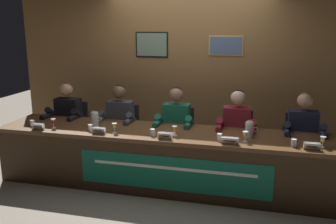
# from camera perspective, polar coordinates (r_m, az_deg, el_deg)

# --- Properties ---
(ground_plane) EXTENTS (12.00, 12.00, 0.00)m
(ground_plane) POSITION_cam_1_polar(r_m,az_deg,el_deg) (4.82, 0.00, -11.33)
(ground_plane) COLOR gray
(wall_back_panelled) EXTENTS (5.62, 0.14, 2.60)m
(wall_back_panelled) POSITION_cam_1_polar(r_m,az_deg,el_deg) (5.72, 3.22, 6.22)
(wall_back_panelled) COLOR brown
(wall_back_panelled) RESTS_ON ground_plane
(conference_table) EXTENTS (4.42, 0.84, 0.72)m
(conference_table) POSITION_cam_1_polar(r_m,az_deg,el_deg) (4.52, -0.33, -6.04)
(conference_table) COLOR brown
(conference_table) RESTS_ON ground_plane
(chair_far_left) EXTENTS (0.44, 0.44, 0.88)m
(chair_far_left) POSITION_cam_1_polar(r_m,az_deg,el_deg) (5.78, -14.60, -3.02)
(chair_far_left) COLOR black
(chair_far_left) RESTS_ON ground_plane
(panelist_far_left) EXTENTS (0.51, 0.48, 1.21)m
(panelist_far_left) POSITION_cam_1_polar(r_m,az_deg,el_deg) (5.54, -15.73, -0.85)
(panelist_far_left) COLOR black
(panelist_far_left) RESTS_ON ground_plane
(nameplate_far_left) EXTENTS (0.16, 0.06, 0.08)m
(nameplate_far_left) POSITION_cam_1_polar(r_m,az_deg,el_deg) (4.92, -19.77, -2.16)
(nameplate_far_left) COLOR white
(nameplate_far_left) RESTS_ON conference_table
(juice_glass_far_left) EXTENTS (0.06, 0.06, 0.12)m
(juice_glass_far_left) POSITION_cam_1_polar(r_m,az_deg,el_deg) (4.91, -17.56, -1.45)
(juice_glass_far_left) COLOR white
(juice_glass_far_left) RESTS_ON conference_table
(water_cup_far_left) EXTENTS (0.06, 0.06, 0.08)m
(water_cup_far_left) POSITION_cam_1_polar(r_m,az_deg,el_deg) (5.10, -20.51, -1.72)
(water_cup_far_left) COLOR silver
(water_cup_far_left) RESTS_ON conference_table
(chair_left) EXTENTS (0.44, 0.44, 0.88)m
(chair_left) POSITION_cam_1_polar(r_m,az_deg,el_deg) (5.44, -6.92, -3.69)
(chair_left) COLOR black
(chair_left) RESTS_ON ground_plane
(panelist_left) EXTENTS (0.51, 0.48, 1.21)m
(panelist_left) POSITION_cam_1_polar(r_m,az_deg,el_deg) (5.19, -7.78, -1.42)
(panelist_left) COLOR black
(panelist_left) RESTS_ON ground_plane
(nameplate_left) EXTENTS (0.17, 0.06, 0.08)m
(nameplate_left) POSITION_cam_1_polar(r_m,az_deg,el_deg) (4.54, -10.86, -2.87)
(nameplate_left) COLOR white
(nameplate_left) RESTS_ON conference_table
(juice_glass_left) EXTENTS (0.06, 0.06, 0.12)m
(juice_glass_left) POSITION_cam_1_polar(r_m,az_deg,el_deg) (4.52, -8.40, -2.23)
(juice_glass_left) COLOR white
(juice_glass_left) RESTS_ON conference_table
(water_cup_left) EXTENTS (0.06, 0.06, 0.08)m
(water_cup_left) POSITION_cam_1_polar(r_m,az_deg,el_deg) (4.67, -12.09, -2.50)
(water_cup_left) COLOR silver
(water_cup_left) RESTS_ON conference_table
(chair_center) EXTENTS (0.44, 0.44, 0.88)m
(chair_center) POSITION_cam_1_polar(r_m,az_deg,el_deg) (5.22, 1.60, -4.37)
(chair_center) COLOR black
(chair_center) RESTS_ON ground_plane
(panelist_center) EXTENTS (0.51, 0.48, 1.21)m
(panelist_center) POSITION_cam_1_polar(r_m,az_deg,el_deg) (4.95, 1.13, -2.03)
(panelist_center) COLOR black
(panelist_center) RESTS_ON ground_plane
(nameplate_center) EXTENTS (0.16, 0.06, 0.08)m
(nameplate_center) POSITION_cam_1_polar(r_m,az_deg,el_deg) (4.26, -0.54, -3.73)
(nameplate_center) COLOR white
(nameplate_center) RESTS_ON conference_table
(juice_glass_center) EXTENTS (0.06, 0.06, 0.12)m
(juice_glass_center) POSITION_cam_1_polar(r_m,az_deg,el_deg) (4.36, 1.07, -2.68)
(juice_glass_center) COLOR white
(juice_glass_center) RESTS_ON conference_table
(water_cup_center) EXTENTS (0.06, 0.06, 0.08)m
(water_cup_center) POSITION_cam_1_polar(r_m,az_deg,el_deg) (4.38, -2.45, -3.28)
(water_cup_center) COLOR silver
(water_cup_center) RESTS_ON conference_table
(chair_right) EXTENTS (0.44, 0.44, 0.88)m
(chair_right) POSITION_cam_1_polar(r_m,az_deg,el_deg) (5.11, 10.70, -4.98)
(chair_right) COLOR black
(chair_right) RESTS_ON ground_plane
(panelist_right) EXTENTS (0.51, 0.48, 1.21)m
(panelist_right) POSITION_cam_1_polar(r_m,az_deg,el_deg) (4.84, 10.69, -2.62)
(panelist_right) COLOR black
(panelist_right) RESTS_ON ground_plane
(nameplate_right) EXTENTS (0.20, 0.06, 0.08)m
(nameplate_right) POSITION_cam_1_polar(r_m,az_deg,el_deg) (4.14, 9.67, -4.46)
(nameplate_right) COLOR white
(nameplate_right) RESTS_ON conference_table
(juice_glass_right) EXTENTS (0.06, 0.06, 0.12)m
(juice_glass_right) POSITION_cam_1_polar(r_m,az_deg,el_deg) (4.23, 12.03, -3.50)
(juice_glass_right) COLOR white
(juice_glass_right) RESTS_ON conference_table
(water_cup_right) EXTENTS (0.06, 0.06, 0.08)m
(water_cup_right) POSITION_cam_1_polar(r_m,az_deg,el_deg) (4.23, 8.09, -4.02)
(water_cup_right) COLOR silver
(water_cup_right) RESTS_ON conference_table
(chair_far_right) EXTENTS (0.44, 0.44, 0.88)m
(chair_far_right) POSITION_cam_1_polar(r_m,az_deg,el_deg) (5.14, 19.94, -5.47)
(chair_far_right) COLOR black
(chair_far_right) RESTS_ON ground_plane
(panelist_far_right) EXTENTS (0.51, 0.48, 1.21)m
(panelist_far_right) POSITION_cam_1_polar(r_m,az_deg,el_deg) (4.87, 20.42, -3.15)
(panelist_far_right) COLOR black
(panelist_far_right) RESTS_ON ground_plane
(nameplate_far_right) EXTENTS (0.17, 0.06, 0.08)m
(nameplate_far_right) POSITION_cam_1_polar(r_m,az_deg,el_deg) (4.19, 21.68, -5.01)
(nameplate_far_right) COLOR white
(nameplate_far_right) RESTS_ON conference_table
(juice_glass_far_right) EXTENTS (0.06, 0.06, 0.12)m
(juice_glass_far_right) POSITION_cam_1_polar(r_m,az_deg,el_deg) (4.30, 23.15, -4.05)
(juice_glass_far_right) COLOR white
(juice_glass_far_right) RESTS_ON conference_table
(water_cup_far_right) EXTENTS (0.06, 0.06, 0.08)m
(water_cup_far_right) POSITION_cam_1_polar(r_m,az_deg,el_deg) (4.23, 19.14, -4.67)
(water_cup_far_right) COLOR silver
(water_cup_far_right) RESTS_ON conference_table
(water_pitcher_left_side) EXTENTS (0.15, 0.10, 0.21)m
(water_pitcher_left_side) POSITION_cam_1_polar(r_m,az_deg,el_deg) (4.87, -11.44, -1.12)
(water_pitcher_left_side) COLOR silver
(water_pitcher_left_side) RESTS_ON conference_table
(water_pitcher_right_side) EXTENTS (0.15, 0.10, 0.21)m
(water_pitcher_right_side) POSITION_cam_1_polar(r_m,az_deg,el_deg) (4.42, 12.66, -2.68)
(water_pitcher_right_side) COLOR silver
(water_pitcher_right_side) RESTS_ON conference_table
(document_stack_center) EXTENTS (0.24, 0.19, 0.01)m
(document_stack_center) POSITION_cam_1_polar(r_m,az_deg,el_deg) (4.43, -0.22, -3.51)
(document_stack_center) COLOR white
(document_stack_center) RESTS_ON conference_table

